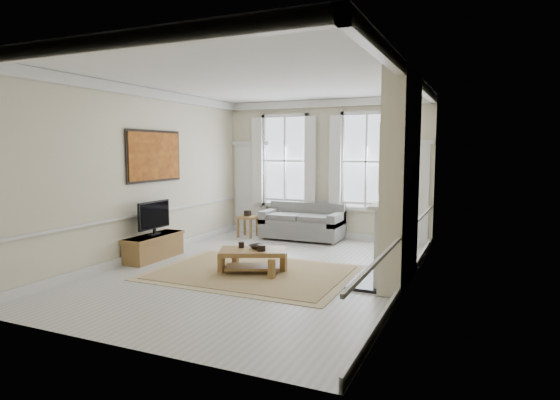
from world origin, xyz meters
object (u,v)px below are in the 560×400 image
at_px(sofa, 303,224).
at_px(tv_stand, 154,247).
at_px(coffee_table, 252,254).
at_px(side_table, 248,220).

relative_size(sofa, tv_stand, 1.41).
bearing_deg(sofa, coffee_table, -84.34).
bearing_deg(coffee_table, side_table, 94.71).
xyz_separation_m(side_table, coffee_table, (1.70, -3.03, -0.08)).
height_order(side_table, coffee_table, side_table).
xyz_separation_m(side_table, tv_stand, (-0.59, -2.88, -0.18)).
xyz_separation_m(sofa, coffee_table, (0.33, -3.33, -0.02)).
distance_m(coffee_table, tv_stand, 2.30).
bearing_deg(sofa, side_table, -167.75).
relative_size(sofa, side_table, 3.65).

